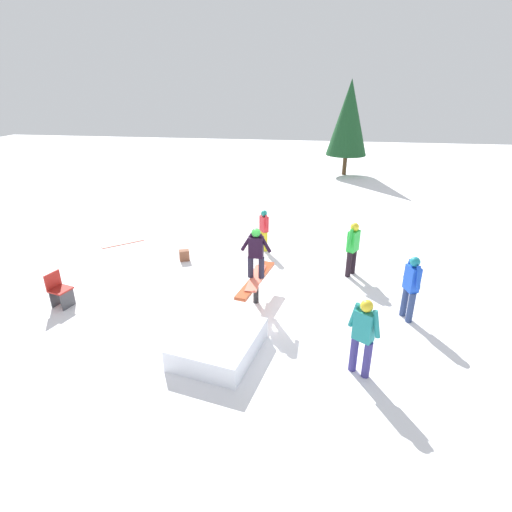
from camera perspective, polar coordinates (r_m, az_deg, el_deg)
The scene contains 12 objects.
ground_plane at distance 10.18m, azimuth -0.00°, elevation -6.63°, with size 60.00×60.00×0.00m, color white.
rail_feature at distance 9.90m, azimuth -0.00°, elevation -3.76°, with size 2.11×0.70×0.68m.
snow_kicker_ramp at distance 8.37m, azimuth -5.36°, elevation -12.34°, with size 1.80×1.50×0.47m, color white.
main_rider_on_rail at distance 9.58m, azimuth -0.00°, elevation 0.23°, with size 1.46×0.76×1.31m.
bystander_teal at distance 7.71m, azimuth 15.07°, elevation -10.66°, with size 0.44×0.59×1.60m.
bystander_green at distance 11.53m, azimuth 13.65°, elevation 1.36°, with size 0.64×0.43×1.58m.
bystander_blue at distance 9.77m, azimuth 21.27°, elevation -3.87°, with size 0.65×0.32×1.58m.
bystander_red at distance 12.99m, azimuth 1.15°, elevation 4.04°, with size 0.52×0.38×1.36m.
loose_snowboard_coral at distance 14.52m, azimuth -18.51°, elevation 1.77°, with size 1.41×0.28×0.02m, color #E6725D.
folding_chair at distance 10.97m, azimuth -26.29°, elevation -4.48°, with size 0.54×0.54×0.88m.
backpack_on_snow at distance 12.60m, azimuth -10.21°, elevation 0.10°, with size 0.30×0.22×0.34m, color brown.
pine_tree_far at distance 24.43m, azimuth 13.12°, elevation 18.66°, with size 2.32×2.32×5.27m.
Camera 1 is at (-8.68, -1.31, 5.16)m, focal length 28.00 mm.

